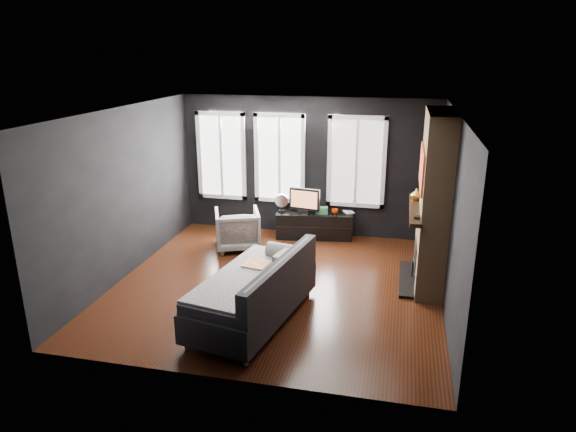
% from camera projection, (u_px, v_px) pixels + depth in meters
% --- Properties ---
extents(floor, '(5.00, 5.00, 0.00)m').
position_uv_depth(floor, '(278.00, 284.00, 8.10)').
color(floor, black).
rests_on(floor, ground).
extents(ceiling, '(5.00, 5.00, 0.00)m').
position_uv_depth(ceiling, '(277.00, 111.00, 7.26)').
color(ceiling, white).
rests_on(ceiling, ground).
extents(wall_back, '(5.00, 0.02, 2.70)m').
position_uv_depth(wall_back, '(308.00, 167.00, 10.00)').
color(wall_back, black).
rests_on(wall_back, ground).
extents(wall_left, '(0.02, 5.00, 2.70)m').
position_uv_depth(wall_left, '(125.00, 193.00, 8.20)').
color(wall_left, black).
rests_on(wall_left, ground).
extents(wall_right, '(0.02, 5.00, 2.70)m').
position_uv_depth(wall_right, '(451.00, 214.00, 7.17)').
color(wall_right, black).
rests_on(wall_right, ground).
extents(windows, '(4.00, 0.16, 1.76)m').
position_uv_depth(windows, '(284.00, 113.00, 9.74)').
color(windows, white).
rests_on(windows, wall_back).
extents(fireplace, '(0.70, 1.62, 2.70)m').
position_uv_depth(fireplace, '(434.00, 201.00, 7.76)').
color(fireplace, '#93724C').
rests_on(fireplace, floor).
extents(sofa, '(1.50, 2.38, 0.95)m').
position_uv_depth(sofa, '(253.00, 288.00, 6.92)').
color(sofa, black).
rests_on(sofa, floor).
extents(stripe_pillow, '(0.18, 0.40, 0.39)m').
position_uv_depth(stripe_pillow, '(281.00, 265.00, 7.11)').
color(stripe_pillow, gray).
rests_on(stripe_pillow, sofa).
extents(armchair, '(1.00, 0.97, 0.81)m').
position_uv_depth(armchair, '(237.00, 227.00, 9.48)').
color(armchair, white).
rests_on(armchair, floor).
extents(media_console, '(1.52, 0.65, 0.51)m').
position_uv_depth(media_console, '(314.00, 225.00, 10.06)').
color(media_console, black).
rests_on(media_console, floor).
extents(monitor, '(0.64, 0.24, 0.56)m').
position_uv_depth(monitor, '(304.00, 199.00, 9.89)').
color(monitor, black).
rests_on(monitor, media_console).
extents(desk_fan, '(0.28, 0.28, 0.37)m').
position_uv_depth(desk_fan, '(282.00, 203.00, 9.99)').
color(desk_fan, '#A0A0A0').
rests_on(desk_fan, media_console).
extents(mug, '(0.15, 0.13, 0.13)m').
position_uv_depth(mug, '(335.00, 211.00, 9.90)').
color(mug, '#C62801').
rests_on(mug, media_console).
extents(book, '(0.17, 0.10, 0.24)m').
position_uv_depth(book, '(344.00, 207.00, 9.95)').
color(book, beige).
rests_on(book, media_console).
extents(storage_box, '(0.24, 0.17, 0.12)m').
position_uv_depth(storage_box, '(322.00, 210.00, 9.93)').
color(storage_box, '#347946').
rests_on(storage_box, media_console).
extents(mantel_vase, '(0.18, 0.19, 0.18)m').
position_uv_depth(mantel_vase, '(416.00, 194.00, 8.24)').
color(mantel_vase, gold).
rests_on(mantel_vase, fireplace).
extents(mantel_clock, '(0.14, 0.14, 0.04)m').
position_uv_depth(mantel_clock, '(417.00, 217.00, 7.34)').
color(mantel_clock, black).
rests_on(mantel_clock, fireplace).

